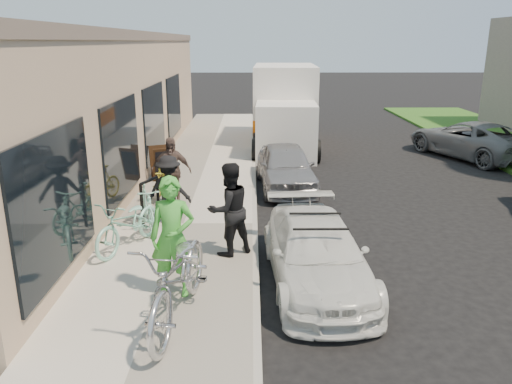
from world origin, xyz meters
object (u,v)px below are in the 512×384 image
object	(u,v)px
cruiser_bike_b	(129,223)
tandem_bike	(180,277)
far_car_gray	(470,139)
cruiser_bike_a	(147,207)
sandwich_board	(162,163)
sedan_silver	(286,167)
bystander_b	(171,171)
bike_rack	(150,196)
moving_truck	(285,111)
man_standing	(229,209)
sedan_white	(316,253)
cruiser_bike_c	(162,185)
bystander_a	(169,189)
woman_rider	(173,237)

from	to	relation	value
cruiser_bike_b	tandem_bike	bearing A→B (deg)	-39.67
far_car_gray	cruiser_bike_a	xyz separation A→B (m)	(-9.91, -7.29, -0.03)
sandwich_board	cruiser_bike_b	bearing A→B (deg)	-111.78
sedan_silver	tandem_bike	distance (m)	7.41
sandwich_board	bystander_b	world-z (taller)	bystander_b
sedan_silver	far_car_gray	world-z (taller)	far_car_gray
bike_rack	sandwich_board	xyz separation A→B (m)	(-0.33, 3.45, -0.09)
moving_truck	tandem_bike	xyz separation A→B (m)	(-2.29, -13.18, -0.54)
man_standing	sedan_white	bearing A→B (deg)	116.40
cruiser_bike_c	cruiser_bike_a	bearing A→B (deg)	-112.20
moving_truck	man_standing	xyz separation A→B (m)	(-1.71, -10.85, -0.34)
bike_rack	cruiser_bike_b	distance (m)	1.45
bystander_a	cruiser_bike_b	bearing A→B (deg)	84.61
moving_truck	woman_rider	xyz separation A→B (m)	(-2.50, -12.40, -0.26)
bystander_a	bystander_b	xyz separation A→B (m)	(-0.15, 1.27, 0.08)
tandem_bike	man_standing	world-z (taller)	man_standing
man_standing	cruiser_bike_c	xyz separation A→B (m)	(-1.77, 3.10, -0.43)
cruiser_bike_a	bystander_a	size ratio (longest dim) A/B	1.04
sedan_silver	bystander_a	bearing A→B (deg)	-134.65
sedan_white	moving_truck	bearing A→B (deg)	85.66
moving_truck	bystander_b	distance (m)	8.52
moving_truck	bystander_a	world-z (taller)	moving_truck
sedan_white	sedan_silver	distance (m)	5.74
moving_truck	far_car_gray	distance (m)	6.82
woman_rider	cruiser_bike_c	size ratio (longest dim) A/B	1.29
sandwich_board	cruiser_bike_a	distance (m)	3.82
sandwich_board	cruiser_bike_b	size ratio (longest dim) A/B	0.50
sedan_silver	man_standing	bearing A→B (deg)	-109.31
sandwich_board	cruiser_bike_b	distance (m)	4.89
bike_rack	sedan_white	bearing A→B (deg)	-38.71
tandem_bike	cruiser_bike_c	distance (m)	5.57
sedan_silver	cruiser_bike_a	xyz separation A→B (m)	(-3.16, -3.45, -0.00)
bike_rack	bystander_b	size ratio (longest dim) A/B	0.59
bike_rack	woman_rider	xyz separation A→B (m)	(1.00, -3.26, 0.36)
tandem_bike	bystander_b	world-z (taller)	bystander_b
cruiser_bike_b	bystander_a	distance (m)	1.54
man_standing	cruiser_bike_b	world-z (taller)	man_standing
bike_rack	bystander_b	distance (m)	1.30
man_standing	bystander_a	xyz separation A→B (m)	(-1.36, 1.70, -0.12)
moving_truck	sedan_silver	bearing A→B (deg)	-90.82
moving_truck	woman_rider	size ratio (longest dim) A/B	3.33
man_standing	bystander_b	xyz separation A→B (m)	(-1.51, 2.97, -0.04)
bystander_a	cruiser_bike_c	bearing A→B (deg)	-57.81
cruiser_bike_a	bystander_b	bearing A→B (deg)	58.91
tandem_bike	bystander_a	xyz separation A→B (m)	(-0.78, 4.03, 0.08)
cruiser_bike_c	bystander_a	bearing A→B (deg)	-95.14
sedan_white	bystander_b	world-z (taller)	bystander_b
tandem_bike	bystander_a	bearing A→B (deg)	108.68
moving_truck	tandem_bike	size ratio (longest dim) A/B	2.49
bystander_b	sedan_white	bearing A→B (deg)	-54.46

